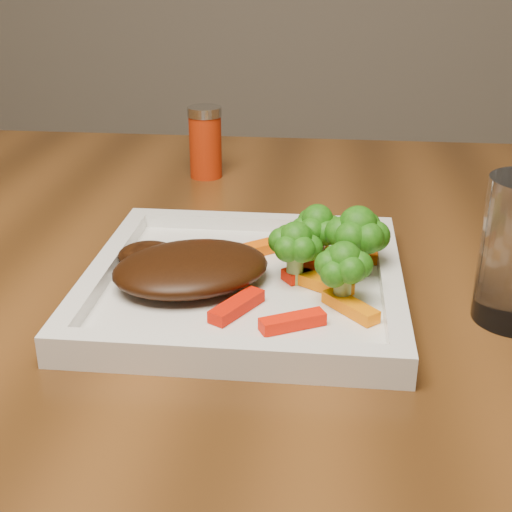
# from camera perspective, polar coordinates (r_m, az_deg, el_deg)

# --- Properties ---
(plate) EXTENTS (0.27, 0.27, 0.01)m
(plate) POSITION_cam_1_polar(r_m,az_deg,el_deg) (0.63, -0.91, -2.55)
(plate) COLOR white
(plate) RESTS_ON dining_table
(steak) EXTENTS (0.17, 0.16, 0.03)m
(steak) POSITION_cam_1_polar(r_m,az_deg,el_deg) (0.62, -5.21, -0.96)
(steak) COLOR #331707
(steak) RESTS_ON plate
(broccoli_0) EXTENTS (0.07, 0.07, 0.07)m
(broccoli_0) POSITION_cam_1_polar(r_m,az_deg,el_deg) (0.65, 4.91, 2.19)
(broccoli_0) COLOR #326510
(broccoli_0) RESTS_ON plate
(broccoli_1) EXTENTS (0.08, 0.08, 0.06)m
(broccoli_1) POSITION_cam_1_polar(r_m,az_deg,el_deg) (0.62, 8.07, 0.95)
(broccoli_1) COLOR #137313
(broccoli_1) RESTS_ON plate
(broccoli_2) EXTENTS (0.07, 0.07, 0.06)m
(broccoli_2) POSITION_cam_1_polar(r_m,az_deg,el_deg) (0.58, 6.99, -1.27)
(broccoli_2) COLOR #1C6B11
(broccoli_2) RESTS_ON plate
(broccoli_3) EXTENTS (0.06, 0.06, 0.06)m
(broccoli_3) POSITION_cam_1_polar(r_m,az_deg,el_deg) (0.61, 3.16, 0.51)
(broccoli_3) COLOR #2C6A11
(broccoli_3) RESTS_ON plate
(carrot_0) EXTENTS (0.05, 0.04, 0.01)m
(carrot_0) POSITION_cam_1_polar(r_m,az_deg,el_deg) (0.55, 2.94, -5.26)
(carrot_0) COLOR #FB1904
(carrot_0) RESTS_ON plate
(carrot_1) EXTENTS (0.05, 0.05, 0.01)m
(carrot_1) POSITION_cam_1_polar(r_m,az_deg,el_deg) (0.58, 7.55, -4.04)
(carrot_1) COLOR orange
(carrot_1) RESTS_ON plate
(carrot_2) EXTENTS (0.04, 0.06, 0.01)m
(carrot_2) POSITION_cam_1_polar(r_m,az_deg,el_deg) (0.57, -1.54, -4.03)
(carrot_2) COLOR red
(carrot_2) RESTS_ON plate
(carrot_3) EXTENTS (0.06, 0.02, 0.01)m
(carrot_3) POSITION_cam_1_polar(r_m,az_deg,el_deg) (0.67, 8.17, 0.02)
(carrot_3) COLOR #D65503
(carrot_3) RESTS_ON plate
(carrot_4) EXTENTS (0.06, 0.05, 0.01)m
(carrot_4) POSITION_cam_1_polar(r_m,az_deg,el_deg) (0.68, 1.14, 0.85)
(carrot_4) COLOR #FF6004
(carrot_4) RESTS_ON plate
(carrot_5) EXTENTS (0.06, 0.05, 0.01)m
(carrot_5) POSITION_cam_1_polar(r_m,az_deg,el_deg) (0.61, 5.13, -2.11)
(carrot_5) COLOR orange
(carrot_5) RESTS_ON plate
(carrot_6) EXTENTS (0.06, 0.05, 0.01)m
(carrot_6) POSITION_cam_1_polar(r_m,az_deg,el_deg) (0.63, 4.86, -1.10)
(carrot_6) COLOR red
(carrot_6) RESTS_ON plate
(spice_shaker) EXTENTS (0.05, 0.05, 0.09)m
(spice_shaker) POSITION_cam_1_polar(r_m,az_deg,el_deg) (0.93, -4.07, 9.06)
(spice_shaker) COLOR #B52A0A
(spice_shaker) RESTS_ON dining_table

